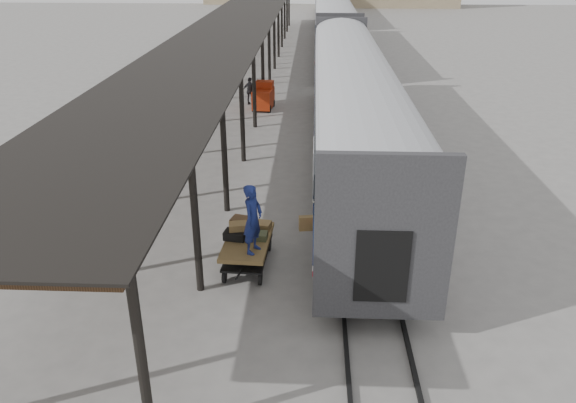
% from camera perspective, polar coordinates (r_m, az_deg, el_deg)
% --- Properties ---
extents(ground, '(160.00, 160.00, 0.00)m').
position_cam_1_polar(ground, '(17.10, -3.15, -5.30)').
color(ground, slate).
rests_on(ground, ground).
extents(train, '(3.45, 76.01, 4.01)m').
position_cam_1_polar(train, '(48.92, 4.66, 17.67)').
color(train, silver).
rests_on(train, ground).
extents(canopy, '(4.90, 64.30, 4.15)m').
position_cam_1_polar(canopy, '(39.33, -4.97, 17.91)').
color(canopy, '#422B19').
rests_on(canopy, ground).
extents(rails, '(1.54, 150.00, 0.12)m').
position_cam_1_polar(rails, '(49.50, 4.55, 14.68)').
color(rails, black).
rests_on(rails, ground).
extents(baggage_cart, '(1.38, 2.47, 0.86)m').
position_cam_1_polar(baggage_cart, '(16.19, -4.13, -4.54)').
color(baggage_cart, brown).
rests_on(baggage_cart, ground).
extents(suitcase_stack, '(1.34, 1.17, 0.45)m').
position_cam_1_polar(suitcase_stack, '(16.32, -4.33, -2.74)').
color(suitcase_stack, '#3D3D40').
rests_on(suitcase_stack, baggage_cart).
extents(luggage_tug, '(1.21, 1.80, 1.51)m').
position_cam_1_polar(luggage_tug, '(32.33, -2.51, 10.56)').
color(luggage_tug, '#9A280E').
rests_on(luggage_tug, ground).
extents(porter, '(0.69, 0.84, 1.96)m').
position_cam_1_polar(porter, '(15.04, -3.59, -1.80)').
color(porter, navy).
rests_on(porter, baggage_cart).
extents(pedestrian, '(0.99, 0.60, 1.58)m').
position_cam_1_polar(pedestrian, '(33.33, -3.85, 11.13)').
color(pedestrian, black).
rests_on(pedestrian, ground).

